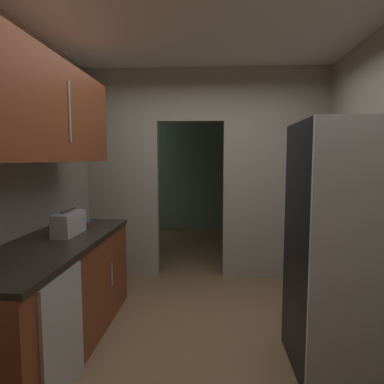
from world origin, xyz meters
The scene contains 10 objects.
ground centered at (0.00, 0.00, 0.00)m, with size 20.00×20.00×0.00m, color brown.
kitchen_overhead_slab centered at (0.00, 0.53, 2.73)m, with size 3.48×7.50×0.06m, color silver.
kitchen_partition centered at (0.05, 1.75, 1.44)m, with size 3.08×0.12×2.70m.
adjoining_room_shell centered at (0.00, 3.82, 1.35)m, with size 3.08×3.16×2.70m.
refrigerator centered at (1.12, -0.20, 0.91)m, with size 0.86×0.77×1.81m.
lower_cabinet_run centered at (-1.19, -0.05, 0.45)m, with size 0.69×2.06×0.89m.
dishwasher centered at (-0.86, -0.62, 0.42)m, with size 0.02×0.56×0.83m.
upper_cabinet_counterside centered at (-1.19, -0.05, 1.91)m, with size 0.36×1.85×0.77m.
boombox centered at (-1.17, 0.20, 0.99)m, with size 0.17×0.41×0.22m.
book_stack centered at (-1.19, 0.60, 0.92)m, with size 0.13×0.16×0.07m.
Camera 1 is at (0.09, -2.61, 1.55)m, focal length 31.38 mm.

